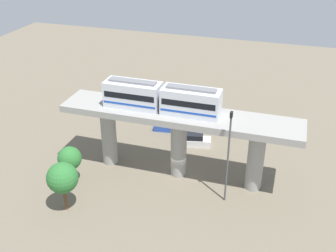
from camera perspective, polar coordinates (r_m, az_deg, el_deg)
name	(u,v)px	position (r m, az deg, el deg)	size (l,w,h in m)	color
ground_plane	(178,174)	(51.40, 1.42, -6.58)	(120.00, 120.00, 0.00)	#706654
viaduct	(179,129)	(48.10, 1.51, -0.41)	(5.20, 28.00, 8.44)	#999691
train	(161,98)	(47.03, -0.92, 3.91)	(2.64, 13.55, 3.24)	silver
parked_car_white	(195,140)	(57.02, 3.79, -1.96)	(2.64, 4.48, 1.76)	white
parked_car_yellow	(244,129)	(60.80, 10.43, -0.36)	(2.73, 4.50, 1.76)	yellow
parked_car_blue	(168,125)	(60.68, 0.06, 0.09)	(2.36, 4.41, 1.76)	#284CB7
tree_near_viaduct	(62,178)	(44.93, -14.37, -6.97)	(3.35, 3.35, 5.78)	brown
tree_mid_lot	(70,158)	(49.54, -13.42, -4.38)	(2.80, 2.80, 4.71)	brown
signal_post	(228,154)	(44.20, 8.31, -3.88)	(0.44, 0.28, 11.04)	#4C4C51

